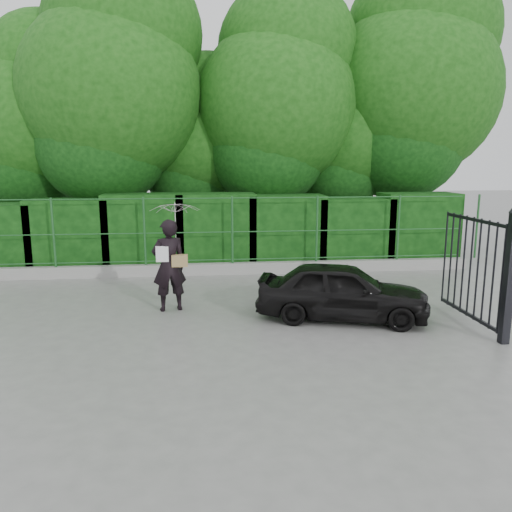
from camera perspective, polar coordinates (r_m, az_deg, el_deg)
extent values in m
plane|color=gray|center=(9.19, -3.40, -8.37)|extent=(80.00, 80.00, 0.00)
cube|color=#9E9E99|center=(13.48, -4.38, -1.48)|extent=(14.00, 0.25, 0.30)
cylinder|color=#215927|center=(13.82, -22.14, 2.48)|extent=(0.06, 0.06, 1.80)
cylinder|color=#215927|center=(13.38, -12.62, 2.76)|extent=(0.06, 0.06, 1.80)
cylinder|color=#215927|center=(13.32, -2.73, 2.98)|extent=(0.06, 0.06, 1.80)
cylinder|color=#215927|center=(13.65, 6.97, 3.11)|extent=(0.06, 0.06, 1.80)
cylinder|color=#215927|center=(14.35, 15.96, 3.14)|extent=(0.06, 0.06, 1.80)
cylinder|color=#215927|center=(15.37, 23.94, 3.11)|extent=(0.06, 0.06, 1.80)
cylinder|color=#215927|center=(13.43, -4.40, -0.43)|extent=(13.60, 0.03, 0.03)
cylinder|color=#215927|center=(13.31, -4.45, 2.73)|extent=(13.60, 0.03, 0.03)
cylinder|color=#215927|center=(13.21, -4.50, 6.60)|extent=(13.60, 0.03, 0.03)
cube|color=black|center=(14.76, -20.30, 2.27)|extent=(2.20, 1.20, 1.98)
cube|color=black|center=(14.39, -12.57, 2.75)|extent=(2.20, 1.20, 2.12)
cube|color=black|center=(14.31, -4.57, 2.93)|extent=(2.20, 1.20, 2.12)
cube|color=black|center=(14.51, 3.36, 2.93)|extent=(2.20, 1.20, 2.05)
cube|color=black|center=(14.98, 10.93, 2.81)|extent=(2.20, 1.20, 1.95)
cube|color=black|center=(15.68, 17.95, 3.07)|extent=(2.20, 1.20, 2.08)
cylinder|color=black|center=(17.46, -23.35, 6.21)|extent=(0.36, 0.36, 3.75)
sphere|color=#14470F|center=(17.46, -23.91, 13.58)|extent=(4.50, 4.50, 4.50)
cylinder|color=black|center=(16.10, -15.67, 7.71)|extent=(0.36, 0.36, 4.50)
sphere|color=#14470F|center=(16.19, -16.18, 17.29)|extent=(5.40, 5.40, 5.40)
cylinder|color=black|center=(17.22, -6.59, 6.14)|extent=(0.36, 0.36, 3.25)
sphere|color=#14470F|center=(17.18, -6.73, 12.63)|extent=(3.90, 3.90, 3.90)
cylinder|color=black|center=(16.37, 2.22, 7.71)|extent=(0.36, 0.36, 4.25)
sphere|color=#14470F|center=(16.43, 2.29, 16.62)|extent=(5.10, 5.10, 5.10)
cylinder|color=black|center=(17.61, 10.00, 6.55)|extent=(0.36, 0.36, 3.50)
sphere|color=#14470F|center=(17.59, 10.23, 13.39)|extent=(4.20, 4.20, 4.20)
cylinder|color=black|center=(17.87, 16.66, 8.34)|extent=(0.36, 0.36, 4.75)
sphere|color=#14470F|center=(17.99, 17.18, 17.43)|extent=(5.70, 5.70, 5.70)
cube|color=black|center=(9.20, 26.96, -2.42)|extent=(0.14, 0.14, 2.20)
cube|color=black|center=(10.37, 23.05, -6.12)|extent=(0.05, 2.00, 0.06)
cube|color=black|center=(10.03, 23.81, 3.79)|extent=(0.05, 2.00, 0.06)
cylinder|color=black|center=(9.37, 26.27, -2.44)|extent=(0.04, 0.04, 1.90)
cylinder|color=black|center=(9.58, 25.47, -2.11)|extent=(0.04, 0.04, 1.90)
cylinder|color=black|center=(9.78, 24.71, -1.79)|extent=(0.04, 0.04, 1.90)
cylinder|color=black|center=(9.99, 23.99, -1.48)|extent=(0.04, 0.04, 1.90)
cylinder|color=black|center=(10.20, 23.29, -1.19)|extent=(0.04, 0.04, 1.90)
cylinder|color=black|center=(10.42, 22.62, -0.91)|extent=(0.04, 0.04, 1.90)
cylinder|color=black|center=(10.63, 21.98, -0.64)|extent=(0.04, 0.04, 1.90)
cylinder|color=black|center=(10.85, 21.36, -0.38)|extent=(0.04, 0.04, 1.90)
cylinder|color=black|center=(11.07, 20.77, -0.13)|extent=(0.04, 0.04, 1.90)
imported|color=black|center=(10.24, -9.91, -1.05)|extent=(0.77, 0.59, 1.88)
imported|color=silver|center=(10.14, -9.20, 3.61)|extent=(0.99, 1.00, 0.90)
cube|color=#9F824D|center=(10.12, -8.71, -0.52)|extent=(0.32, 0.15, 0.24)
cube|color=white|center=(10.08, -10.68, 0.22)|extent=(0.25, 0.02, 0.32)
imported|color=black|center=(9.76, 9.83, -3.95)|extent=(3.50, 2.17, 1.11)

